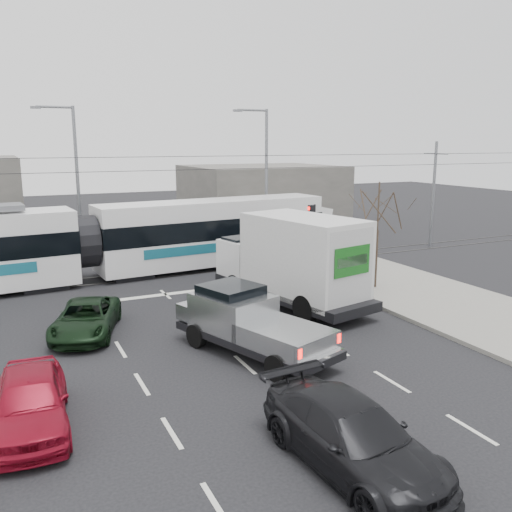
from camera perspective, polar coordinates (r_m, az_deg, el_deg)
name	(u,v)px	position (r m, az deg, el deg)	size (l,w,h in m)	color
ground	(253,328)	(20.72, -0.29, -7.63)	(120.00, 120.00, 0.00)	black
sidewalk_right	(435,298)	(25.66, 18.28, -4.21)	(6.00, 60.00, 0.15)	gray
rails	(175,272)	(29.72, -8.50, -1.71)	(60.00, 1.60, 0.03)	#33302D
building_right	(261,195)	(46.58, 0.56, 6.41)	(12.00, 10.00, 5.00)	slate
bare_tree	(378,211)	(25.88, 12.75, 4.64)	(2.40, 2.40, 5.00)	#47382B
traffic_signal	(312,224)	(28.64, 5.94, 3.41)	(0.44, 0.44, 3.60)	black
street_lamp_near	(264,171)	(35.37, 0.83, 8.93)	(2.38, 0.25, 9.00)	slate
street_lamp_far	(74,174)	(33.99, -18.62, 8.20)	(2.38, 0.25, 9.00)	slate
catenary	(173,201)	(29.07, -8.73, 5.73)	(60.00, 0.20, 7.00)	black
tram	(84,243)	(28.42, -17.63, 1.31)	(27.57, 5.09, 5.60)	white
silver_pickup	(247,321)	(18.17, -1.00, -6.86)	(3.87, 6.32, 2.18)	black
box_truck	(293,261)	(23.17, 3.93, -0.56)	(4.26, 8.25, 3.93)	black
navy_pickup	(305,261)	(27.54, 5.18, -0.55)	(2.56, 5.13, 2.07)	black
green_car	(86,318)	(20.86, -17.47, -6.28)	(2.04, 4.42, 1.23)	black
red_car	(31,401)	(14.72, -22.64, -13.89)	(1.74, 4.33, 1.47)	maroon
dark_car	(352,436)	(12.41, 10.08, -18.17)	(2.06, 5.06, 1.47)	black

